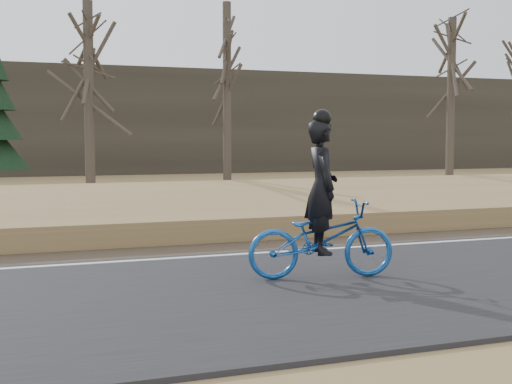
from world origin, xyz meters
name	(u,v)px	position (x,y,z in m)	size (l,w,h in m)	color
ground	(242,260)	(0.00, 0.00, 0.00)	(120.00, 120.00, 0.00)	#98724D
road	(304,287)	(0.00, -2.50, 0.03)	(120.00, 6.00, 0.06)	black
edge_line	(238,254)	(0.00, 0.20, 0.07)	(120.00, 0.12, 0.01)	silver
shoulder	(220,248)	(0.00, 1.20, 0.02)	(120.00, 1.60, 0.04)	#473A2B
embankment	(179,220)	(0.00, 4.20, 0.22)	(120.00, 5.00, 0.44)	#98724D
ballast	(144,205)	(0.00, 8.00, 0.23)	(120.00, 3.00, 0.45)	slate
railroad	(143,194)	(0.00, 8.00, 0.53)	(120.00, 2.40, 0.29)	black
treeline_backdrop	(62,121)	(0.00, 30.00, 3.00)	(120.00, 4.00, 6.00)	#383328
cyclist	(321,225)	(0.44, -2.12, 0.82)	(2.21, 1.12, 2.39)	#164C98
bare_tree_near_left	(89,99)	(-0.50, 14.79, 3.44)	(0.36, 0.36, 6.89)	#453E33
bare_tree_center	(227,94)	(5.78, 18.10, 3.92)	(0.36, 0.36, 7.84)	#453E33
bare_tree_right	(451,103)	(14.32, 14.03, 3.53)	(0.36, 0.36, 7.05)	#453E33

